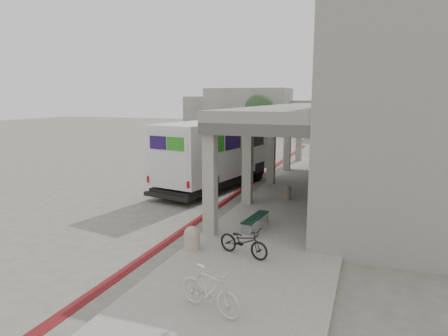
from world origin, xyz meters
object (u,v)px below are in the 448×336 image
at_px(bench, 255,220).
at_px(bicycle_cream, 210,290).
at_px(fedex_truck, 214,153).
at_px(bicycle_black, 244,241).
at_px(utility_cabinet, 329,181).

height_order(bench, bicycle_cream, bicycle_cream).
xyz_separation_m(fedex_truck, bench, (3.70, -5.56, -1.34)).
relative_size(bench, bicycle_cream, 1.09).
bearing_deg(bicycle_cream, bicycle_black, 23.83).
bearing_deg(bicycle_cream, bench, 25.46).
relative_size(fedex_truck, bench, 4.67).
xyz_separation_m(fedex_truck, bicycle_cream, (4.27, -10.95, -1.15)).
height_order(bench, bicycle_black, bicycle_black).
relative_size(utility_cabinet, bicycle_black, 0.58).
distance_m(bicycle_black, bicycle_cream, 3.02).
bearing_deg(fedex_truck, bicycle_black, -52.10).
bearing_deg(utility_cabinet, bicycle_black, -101.89).
bearing_deg(bicycle_cream, fedex_truck, 40.67).
xyz_separation_m(fedex_truck, bicycle_black, (4.04, -7.94, -1.21)).
relative_size(bench, bicycle_black, 1.09).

